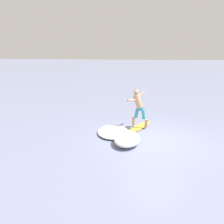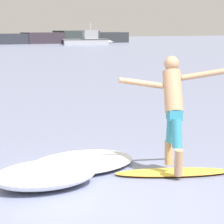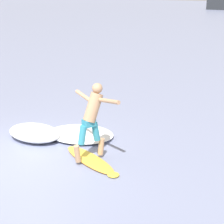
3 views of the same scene
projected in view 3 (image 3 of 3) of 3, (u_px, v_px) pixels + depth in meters
The scene contains 5 objects.
ground_plane at pixel (22, 159), 8.69m from camera, with size 200.00×200.00×0.00m, color gray.
surfboard at pixel (90, 160), 8.59m from camera, with size 1.93×1.19×0.20m.
surfer at pixel (92, 115), 8.33m from camera, with size 1.55×0.98×1.74m.
wave_foam_at_tail at pixel (34, 133), 9.80m from camera, with size 1.55×1.08×0.35m.
wave_foam_at_nose at pixel (81, 134), 9.97m from camera, with size 2.04×1.71×0.16m.
Camera 3 is at (5.69, -5.85, 3.82)m, focal length 60.00 mm.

